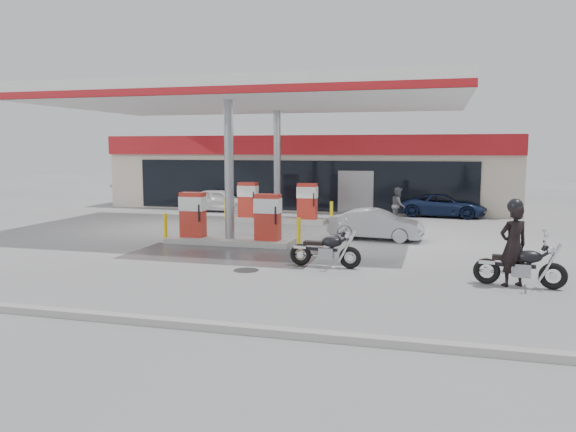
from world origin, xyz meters
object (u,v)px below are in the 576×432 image
pump_island_near (230,223)px  biker_main (513,245)px  pump_island_far (277,206)px  parked_car_left (146,194)px  attendant (398,205)px  hatchback_silver (376,224)px  parked_car_right (444,205)px  parked_motorcycle (326,251)px  main_motorcycle (521,267)px  sedan_white (220,200)px

pump_island_near → biker_main: biker_main is taller
pump_island_far → parked_car_left: bearing=149.0°
attendant → biker_main: bearing=-163.9°
biker_main → hatchback_silver: (-3.97, 6.18, -0.45)m
hatchback_silver → pump_island_near: bearing=120.2°
biker_main → parked_car_right: (-1.52, 13.98, -0.45)m
parked_motorcycle → hatchback_silver: 5.27m
parked_motorcycle → hatchback_silver: (0.83, 5.20, 0.09)m
pump_island_near → parked_car_right: pump_island_near is taller
hatchback_silver → parked_car_left: (-14.88, 9.80, 0.03)m
pump_island_far → parked_motorcycle: (4.05, -9.00, -0.24)m
biker_main → main_motorcycle: bearing=146.2°
pump_island_far → parked_motorcycle: size_ratio=2.48×
parked_motorcycle → attendant: bearing=85.7°
main_motorcycle → parked_car_right: bearing=103.9°
pump_island_near → hatchback_silver: (4.88, 2.20, -0.15)m
pump_island_near → biker_main: size_ratio=2.55×
sedan_white → hatchback_silver: size_ratio=1.04×
sedan_white → biker_main: bearing=-136.8°
biker_main → hatchback_silver: 7.36m
parked_motorcycle → parked_car_left: (-14.05, 15.00, 0.12)m
attendant → hatchback_silver: (-0.46, -4.80, -0.25)m
parked_motorcycle → parked_car_right: parked_car_right is taller
parked_car_right → pump_island_far: bearing=124.2°
biker_main → attendant: size_ratio=1.25×
main_motorcycle → parked_car_right: size_ratio=0.53×
main_motorcycle → sedan_white: bearing=141.7°
parked_car_right → parked_motorcycle: bearing=171.5°
attendant → parked_car_right: 3.61m
parked_car_left → hatchback_silver: bearing=-120.7°
pump_island_far → parked_car_right: size_ratio=1.28×
parked_car_left → parked_car_right: size_ratio=1.01×
pump_island_near → parked_car_left: bearing=129.8°
hatchback_silver → parked_car_right: bearing=-11.5°
pump_island_near → main_motorcycle: size_ratio=2.40×
sedan_white → attendant: 9.66m
biker_main → parked_car_right: 14.07m
pump_island_near → biker_main: 9.71m
parked_motorcycle → attendant: (1.30, 10.00, 0.34)m
parked_motorcycle → parked_car_right: 13.41m
pump_island_near → sedan_white: pump_island_near is taller
biker_main → parked_car_right: size_ratio=0.50×
main_motorcycle → parked_car_left: (-19.05, 16.00, 0.10)m
sedan_white → main_motorcycle: bearing=-136.5°
pump_island_far → parked_car_right: (7.33, 4.00, -0.15)m
pump_island_near → pump_island_far: 6.00m
hatchback_silver → parked_car_left: 17.82m
attendant → hatchback_silver: bearing=172.9°
sedan_white → parked_car_right: 11.42m
parked_motorcycle → attendant: size_ratio=1.29×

